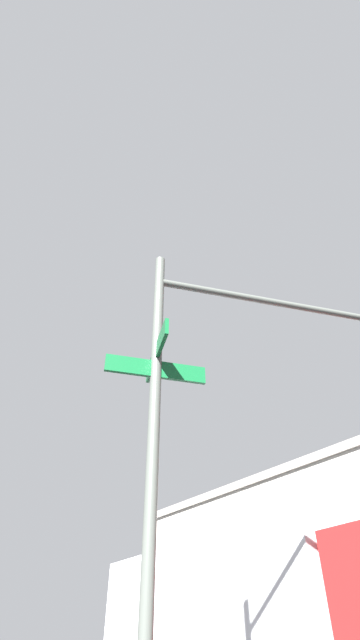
# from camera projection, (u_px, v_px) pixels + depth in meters

# --- Properties ---
(traffic_signal_near) EXTENTS (1.89, 3.53, 5.84)m
(traffic_signal_near) POSITION_uv_depth(u_px,v_px,m) (276.00, 386.00, 5.06)
(traffic_signal_near) COLOR #474C47
(traffic_signal_near) RESTS_ON ground_plane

